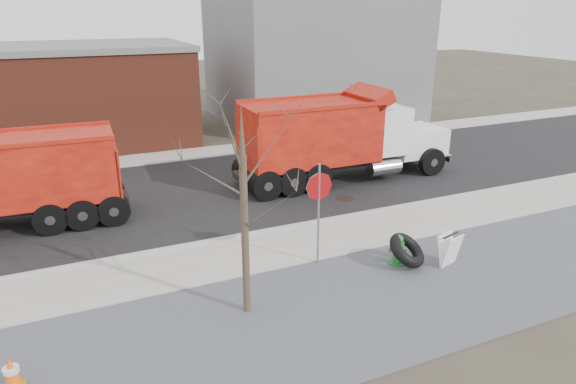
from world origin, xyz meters
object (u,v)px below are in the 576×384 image
fire_hydrant (398,251)px  sandwich_board (449,250)px  truck_tire (407,250)px  dump_truck_red_a (338,135)px  dump_truck_red_b (4,178)px  stop_sign (319,198)px

fire_hydrant → sandwich_board: bearing=-13.0°
fire_hydrant → truck_tire: (0.15, -0.21, 0.08)m
dump_truck_red_a → dump_truck_red_b: 12.57m
fire_hydrant → dump_truck_red_b: bearing=159.1°
fire_hydrant → dump_truck_red_a: bearing=88.7°
dump_truck_red_a → sandwich_board: bearing=-96.2°
truck_tire → fire_hydrant: bearing=125.9°
sandwich_board → dump_truck_red_b: (-11.63, 8.18, 1.28)m
stop_sign → sandwich_board: stop_sign is taller
fire_hydrant → stop_sign: bearing=169.5°
stop_sign → dump_truck_red_b: 10.51m
stop_sign → dump_truck_red_a: dump_truck_red_a is taller
fire_hydrant → truck_tire: truck_tire is taller
fire_hydrant → sandwich_board: 1.46m
truck_tire → dump_truck_red_b: 13.08m
fire_hydrant → dump_truck_red_b: size_ratio=0.11×
truck_tire → stop_sign: (-2.25, 1.21, 1.54)m
truck_tire → sandwich_board: truck_tire is taller
truck_tire → dump_truck_red_b: size_ratio=0.19×
sandwich_board → dump_truck_red_a: (0.94, 8.26, 1.46)m
truck_tire → sandwich_board: (1.13, -0.47, -0.00)m
stop_sign → sandwich_board: 4.08m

